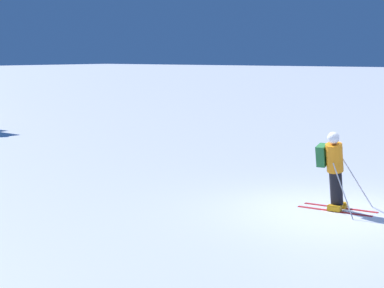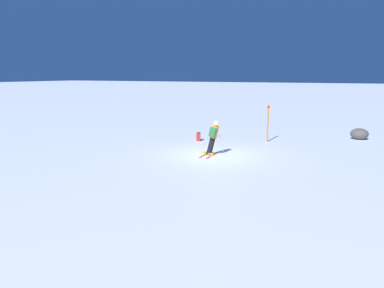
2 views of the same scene
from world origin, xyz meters
name	(u,v)px [view 1 (image 1 of 2)]	position (x,y,z in m)	size (l,w,h in m)	color
ground_plane	(332,212)	(0.00, 0.00, 0.00)	(300.00, 300.00, 0.00)	white
skier	(334,167)	(0.03, 0.02, 0.94)	(1.29, 1.63, 1.72)	red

